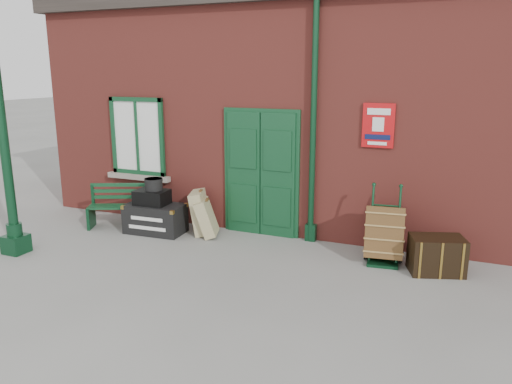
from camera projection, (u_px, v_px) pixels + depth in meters
The scene contains 11 objects.
ground at pixel (243, 264), 7.68m from camera, with size 80.00×80.00×0.00m, color gray.
station_building at pixel (312, 107), 10.30m from camera, with size 10.30×4.30×4.36m.
canopy_column at pixel (7, 168), 7.82m from camera, with size 0.34×0.34×3.61m.
bench at pixel (126, 205), 9.43m from camera, with size 1.42×0.94×0.85m.
houdini_trunk at pixel (155, 219), 9.11m from camera, with size 1.06×0.58×0.53m, color black.
strongbox at pixel (152, 197), 9.03m from camera, with size 0.58×0.42×0.26m, color black.
hatbox at pixel (154, 184), 8.99m from camera, with size 0.32×0.32×0.21m, color black.
suitcase_back at pixel (200, 212), 9.02m from camera, with size 0.22×0.55×0.77m, color tan.
suitcase_front at pixel (206, 218), 8.88m from camera, with size 0.20×0.50×0.66m, color tan.
porter_trolley at pixel (384, 234), 7.66m from camera, with size 0.65×0.69×1.18m.
dark_trunk at pixel (437, 255), 7.28m from camera, with size 0.75×0.49×0.55m, color black.
Camera 1 is at (2.99, -6.55, 2.90)m, focal length 35.00 mm.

